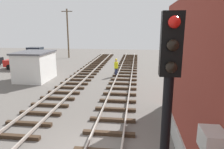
% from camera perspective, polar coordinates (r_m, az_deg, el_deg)
% --- Properties ---
extents(track_centre, '(2.50, 60.57, 0.32)m').
position_cam_1_polar(track_centre, '(10.41, -27.49, -16.65)').
color(track_centre, '#38281C').
rests_on(track_centre, ground).
extents(signal_mast, '(0.36, 0.40, 5.28)m').
position_cam_1_polar(signal_mast, '(4.04, 14.81, -12.37)').
color(signal_mast, black).
rests_on(signal_mast, ground).
extents(control_hut, '(3.00, 3.80, 2.76)m').
position_cam_1_polar(control_hut, '(21.08, -20.58, 2.26)').
color(control_hut, silver).
rests_on(control_hut, ground).
extents(parked_car_red, '(4.20, 2.04, 1.76)m').
position_cam_1_polar(parked_car_red, '(27.55, -23.43, 3.35)').
color(parked_car_red, red).
rests_on(parked_car_red, ground).
extents(parked_car_green, '(4.20, 2.04, 1.76)m').
position_cam_1_polar(parked_car_green, '(36.71, -20.47, 5.76)').
color(parked_car_green, '#1E6B38').
rests_on(parked_car_green, ground).
extents(utility_pole_far, '(1.80, 0.24, 7.85)m').
position_cam_1_polar(utility_pole_far, '(34.94, -12.14, 11.26)').
color(utility_pole_far, brown).
rests_on(utility_pole_far, ground).
extents(track_worker_foreground, '(0.40, 0.40, 1.87)m').
position_cam_1_polar(track_worker_foreground, '(21.30, 1.15, 1.95)').
color(track_worker_foreground, '#262D4C').
rests_on(track_worker_foreground, ground).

